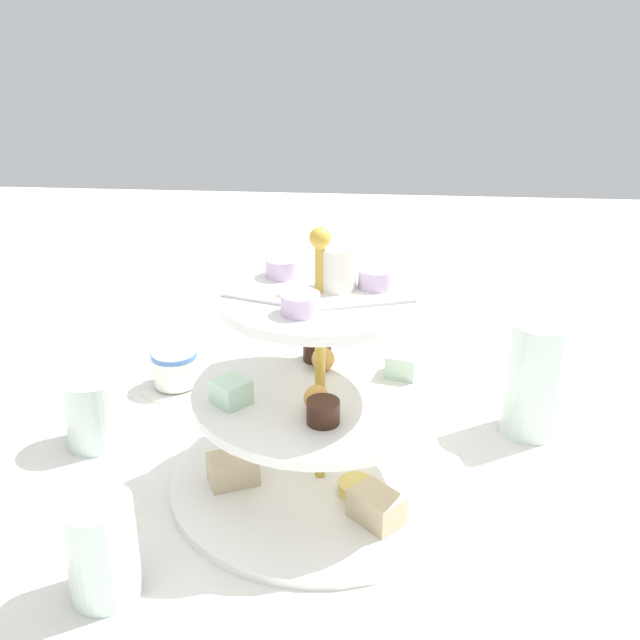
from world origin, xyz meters
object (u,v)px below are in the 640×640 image
(teacup_with_saucer, at_px, (175,370))
(water_glass_mid_back, at_px, (101,549))
(water_glass_tall_right, at_px, (535,378))
(water_glass_short_left, at_px, (93,411))
(butter_knife_right, at_px, (335,349))
(tiered_serving_stand, at_px, (321,412))

(teacup_with_saucer, distance_m, water_glass_mid_back, 0.36)
(water_glass_tall_right, xyz_separation_m, water_glass_short_left, (-0.49, -0.07, -0.03))
(water_glass_tall_right, relative_size, water_glass_mid_back, 1.48)
(water_glass_short_left, bearing_deg, teacup_with_saucer, 67.12)
(water_glass_short_left, height_order, water_glass_mid_back, water_glass_mid_back)
(butter_knife_right, bearing_deg, teacup_with_saucer, 37.33)
(teacup_with_saucer, height_order, water_glass_mid_back, water_glass_mid_back)
(water_glass_tall_right, distance_m, water_glass_mid_back, 0.49)
(water_glass_tall_right, distance_m, butter_knife_right, 0.31)
(butter_knife_right, height_order, water_glass_mid_back, water_glass_mid_back)
(tiered_serving_stand, distance_m, teacup_with_saucer, 0.28)
(water_glass_tall_right, bearing_deg, butter_knife_right, 141.17)
(tiered_serving_stand, relative_size, teacup_with_saucer, 3.39)
(tiered_serving_stand, height_order, water_glass_short_left, tiered_serving_stand)
(tiered_serving_stand, distance_m, water_glass_short_left, 0.27)
(water_glass_short_left, distance_m, teacup_with_saucer, 0.15)
(water_glass_tall_right, height_order, water_glass_mid_back, water_glass_tall_right)
(tiered_serving_stand, relative_size, water_glass_mid_back, 3.31)
(butter_knife_right, xyz_separation_m, water_glass_mid_back, (-0.16, -0.48, 0.04))
(water_glass_short_left, height_order, teacup_with_saucer, water_glass_short_left)
(water_glass_tall_right, bearing_deg, water_glass_short_left, -172.33)
(water_glass_mid_back, bearing_deg, tiered_serving_stand, 44.79)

